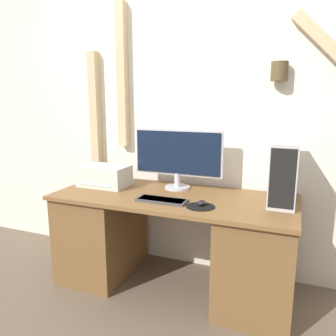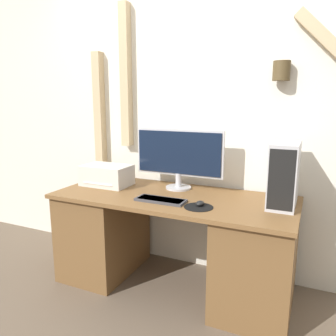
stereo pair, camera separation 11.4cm
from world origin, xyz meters
name	(u,v)px [view 2 (the right image)]	position (x,y,z in m)	size (l,w,h in m)	color
ground_plane	(151,312)	(0.00, 0.00, 0.00)	(12.00, 12.00, 0.00)	brown
wall_back	(193,112)	(0.00, 0.81, 1.35)	(6.40, 0.17, 2.70)	silver
desk	(173,240)	(0.00, 0.38, 0.38)	(1.80, 0.76, 0.74)	brown
monitor	(179,155)	(-0.04, 0.59, 1.02)	(0.73, 0.21, 0.48)	#B7B7BC
keyboard	(161,200)	(-0.02, 0.21, 0.75)	(0.36, 0.14, 0.02)	#3D3D42
mousepad	(199,207)	(0.27, 0.20, 0.75)	(0.20, 0.20, 0.00)	black
mouse	(200,203)	(0.27, 0.22, 0.76)	(0.05, 0.08, 0.03)	black
computer_tower	(284,174)	(0.77, 0.48, 0.96)	(0.18, 0.38, 0.43)	#B2B2B7
printer	(107,175)	(-0.63, 0.44, 0.83)	(0.40, 0.27, 0.17)	beige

